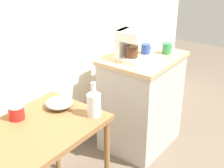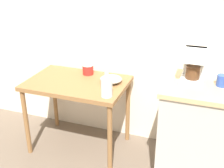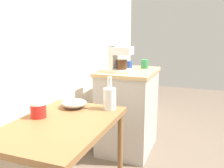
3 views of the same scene
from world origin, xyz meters
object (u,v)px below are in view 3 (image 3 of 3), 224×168
at_px(canister_enamel, 38,110).
at_px(coffee_maker, 119,58).
at_px(mug_tall_green, 145,64).
at_px(mug_blue, 129,65).
at_px(glass_carafe_vase, 110,98).
at_px(bowl_stoneware, 74,103).
at_px(mug_small_cream, 120,62).

distance_m(canister_enamel, coffee_maker, 1.08).
xyz_separation_m(canister_enamel, mug_tall_green, (1.35, -0.44, 0.17)).
relative_size(coffee_maker, mug_blue, 2.93).
bearing_deg(mug_blue, glass_carafe_vase, -172.32).
bearing_deg(mug_blue, canister_enamel, 167.22).
bearing_deg(glass_carafe_vase, mug_blue, 7.68).
distance_m(glass_carafe_vase, canister_enamel, 0.53).
relative_size(canister_enamel, mug_tall_green, 1.14).
bearing_deg(mug_blue, coffee_maker, 170.01).
height_order(bowl_stoneware, mug_small_cream, mug_small_cream).
relative_size(coffee_maker, mug_small_cream, 2.61).
xyz_separation_m(coffee_maker, mug_tall_green, (0.33, -0.19, -0.09)).
bearing_deg(mug_blue, mug_tall_green, -54.52).
xyz_separation_m(mug_tall_green, mug_small_cream, (0.08, 0.32, 0.00)).
relative_size(coffee_maker, mug_tall_green, 2.65).
relative_size(bowl_stoneware, glass_carafe_vase, 0.80).
bearing_deg(bowl_stoneware, mug_blue, -9.53).
height_order(glass_carafe_vase, mug_blue, mug_blue).
distance_m(bowl_stoneware, mug_blue, 0.99).
height_order(mug_small_cream, mug_blue, mug_small_cream).
relative_size(canister_enamel, mug_blue, 1.26).
xyz_separation_m(mug_small_cream, mug_blue, (-0.19, -0.16, -0.01)).
height_order(mug_tall_green, mug_small_cream, mug_small_cream).
bearing_deg(mug_tall_green, coffee_maker, 149.80).
height_order(bowl_stoneware, mug_tall_green, mug_tall_green).
relative_size(glass_carafe_vase, coffee_maker, 0.98).
height_order(canister_enamel, mug_tall_green, mug_tall_green).
distance_m(mug_small_cream, mug_blue, 0.25).
distance_m(bowl_stoneware, mug_tall_green, 1.13).
bearing_deg(coffee_maker, mug_tall_green, -30.20).
bearing_deg(glass_carafe_vase, mug_small_cream, 14.71).
bearing_deg(mug_tall_green, mug_small_cream, 75.60).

